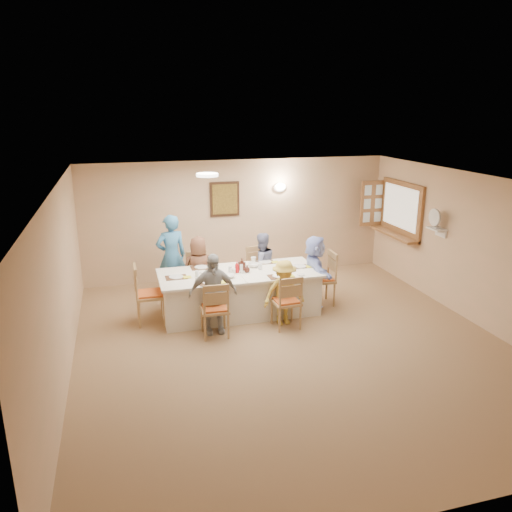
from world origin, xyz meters
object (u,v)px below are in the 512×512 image
object	(u,v)px
desk_fan	(436,221)
condiment_ketchup	(237,267)
chair_front_right	(286,301)
diner_front_right	(284,293)
dining_table	(239,292)
chair_front_left	(215,308)
serving_hatch	(401,209)
chair_back_right	(259,271)
caregiver	(171,256)
diner_back_left	(199,270)
diner_back_right	(261,265)
chair_right_end	(321,278)
diner_right_end	(315,271)
chair_left_end	(150,294)
chair_back_left	(198,277)
diner_front_left	(213,294)

from	to	relation	value
desk_fan	condiment_ketchup	size ratio (longest dim) A/B	1.44
chair_front_right	diner_front_right	world-z (taller)	diner_front_right
dining_table	diner_front_right	xyz separation A→B (m)	(0.60, -0.68, 0.18)
chair_front_left	desk_fan	bearing A→B (deg)	-172.31
chair_front_left	chair_front_right	xyz separation A→B (m)	(1.20, 0.00, -0.00)
serving_hatch	desk_fan	world-z (taller)	serving_hatch
chair_back_right	caregiver	bearing A→B (deg)	162.01
diner_back_left	diner_back_right	world-z (taller)	diner_back_left
chair_right_end	diner_right_end	world-z (taller)	diner_right_end
serving_hatch	chair_left_end	size ratio (longest dim) A/B	1.45
diner_back_right	diner_front_right	size ratio (longest dim) A/B	1.12
chair_back_right	diner_back_left	xyz separation A→B (m)	(-1.20, -0.12, 0.17)
diner_back_left	condiment_ketchup	distance (m)	0.92
chair_back_left	diner_back_left	xyz separation A→B (m)	(0.00, -0.12, 0.18)
chair_right_end	diner_front_right	world-z (taller)	diner_front_right
diner_front_left	desk_fan	bearing A→B (deg)	3.69
dining_table	condiment_ketchup	size ratio (longest dim) A/B	13.44
chair_left_end	diner_back_right	xyz separation A→B (m)	(2.15, 0.68, 0.11)
chair_front_right	diner_front_left	distance (m)	1.22
serving_hatch	diner_front_left	world-z (taller)	serving_hatch
caregiver	chair_right_end	bearing A→B (deg)	145.07
chair_right_end	diner_back_right	world-z (taller)	diner_back_right
serving_hatch	chair_back_left	xyz separation A→B (m)	(-4.30, -0.13, -1.04)
chair_front_left	diner_back_left	xyz separation A→B (m)	(0.00, 1.48, 0.17)
diner_back_right	diner_front_left	size ratio (longest dim) A/B	0.95
dining_table	chair_front_left	xyz separation A→B (m)	(-0.60, -0.80, 0.09)
diner_front_left	condiment_ketchup	world-z (taller)	diner_front_left
diner_back_right	caregiver	size ratio (longest dim) A/B	0.78
diner_front_right	diner_back_left	bearing A→B (deg)	125.92
chair_left_end	diner_front_left	xyz separation A→B (m)	(0.95, -0.68, 0.15)
dining_table	diner_back_right	world-z (taller)	diner_back_right
desk_fan	diner_front_right	distance (m)	3.16
diner_front_right	caregiver	bearing A→B (deg)	126.54
chair_right_end	diner_front_right	distance (m)	1.17
chair_front_left	diner_back_left	bearing A→B (deg)	-87.55
caregiver	chair_back_right	bearing A→B (deg)	156.95
diner_right_end	condiment_ketchup	size ratio (longest dim) A/B	6.34
chair_front_right	dining_table	bearing A→B (deg)	-56.09
diner_back_right	diner_right_end	distance (m)	1.07
diner_back_left	diner_front_right	distance (m)	1.82
chair_right_end	diner_back_left	distance (m)	2.26
condiment_ketchup	diner_back_left	bearing A→B (deg)	128.70
diner_front_left	diner_front_right	distance (m)	1.20
serving_hatch	chair_right_end	size ratio (longest dim) A/B	1.49
chair_back_left	diner_right_end	world-z (taller)	diner_right_end
chair_back_right	chair_right_end	bearing A→B (deg)	-46.11
chair_back_left	diner_right_end	size ratio (longest dim) A/B	0.69
diner_front_left	diner_front_right	bearing A→B (deg)	0.09
diner_right_end	serving_hatch	bearing A→B (deg)	-58.01
diner_front_left	diner_right_end	world-z (taller)	diner_front_left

